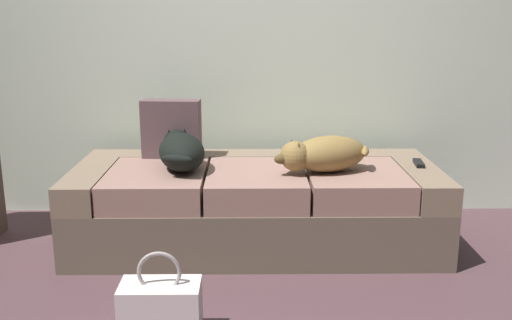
# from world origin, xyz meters

# --- Properties ---
(couch) EXTENTS (2.02, 0.86, 0.45)m
(couch) POSITION_xyz_m (0.00, 1.11, 0.22)
(couch) COLOR brown
(couch) RESTS_ON ground
(dog_dark) EXTENTS (0.34, 0.57, 0.20)m
(dog_dark) POSITION_xyz_m (-0.41, 1.09, 0.55)
(dog_dark) COLOR black
(dog_dark) RESTS_ON couch
(dog_tan) EXTENTS (0.55, 0.37, 0.19)m
(dog_tan) POSITION_xyz_m (0.36, 1.00, 0.55)
(dog_tan) COLOR olive
(dog_tan) RESTS_ON couch
(tv_remote) EXTENTS (0.06, 0.15, 0.02)m
(tv_remote) POSITION_xyz_m (0.92, 1.13, 0.46)
(tv_remote) COLOR black
(tv_remote) RESTS_ON couch
(throw_pillow) EXTENTS (0.35, 0.15, 0.34)m
(throw_pillow) POSITION_xyz_m (-0.49, 1.34, 0.62)
(throw_pillow) COLOR brown
(throw_pillow) RESTS_ON couch
(handbag) EXTENTS (0.32, 0.18, 0.38)m
(handbag) POSITION_xyz_m (-0.39, 0.08, 0.13)
(handbag) COLOR silver
(handbag) RESTS_ON ground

